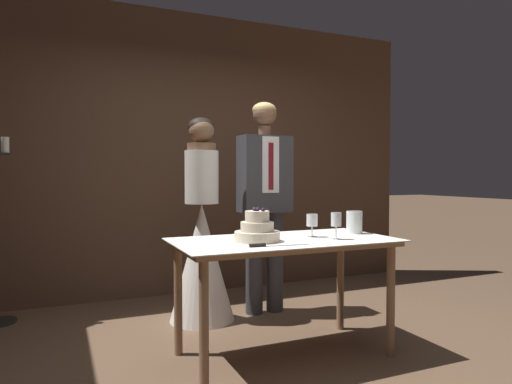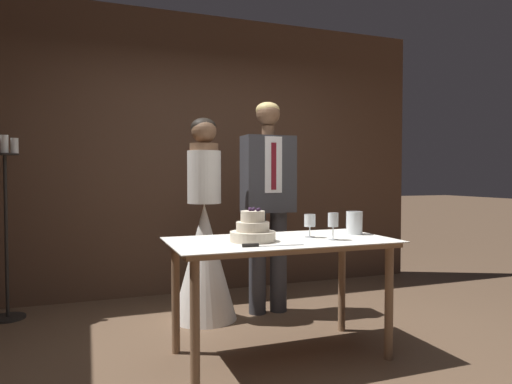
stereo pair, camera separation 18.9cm
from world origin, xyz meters
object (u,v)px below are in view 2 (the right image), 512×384
at_px(bride, 204,246).
at_px(groom, 268,194).
at_px(cake_table, 281,253).
at_px(tiered_cake, 253,230).
at_px(candle_stand, 6,224).
at_px(wine_glass_near, 310,222).
at_px(hurricane_candle, 354,223).
at_px(wine_glass_middle, 333,221).
at_px(cake_knife, 261,245).

distance_m(bride, groom, 0.71).
distance_m(cake_table, tiered_cake, 0.26).
distance_m(cake_table, candle_stand, 2.40).
bearing_deg(tiered_cake, wine_glass_near, 5.26).
xyz_separation_m(hurricane_candle, groom, (-0.32, 0.88, 0.18)).
bearing_deg(hurricane_candle, cake_table, -174.09).
bearing_deg(tiered_cake, wine_glass_middle, -13.45).
bearing_deg(wine_glass_middle, hurricane_candle, 35.19).
bearing_deg(wine_glass_middle, groom, 91.43).
bearing_deg(cake_knife, cake_table, 52.66).
height_order(cake_knife, candle_stand, candle_stand).
bearing_deg(cake_table, bride, 106.93).
xyz_separation_m(wine_glass_middle, candle_stand, (-2.16, 1.67, -0.11)).
bearing_deg(cake_table, hurricane_candle, 5.91).
distance_m(tiered_cake, wine_glass_middle, 0.54).
bearing_deg(bride, candle_stand, 159.46).
relative_size(tiered_cake, cake_knife, 0.77).
distance_m(cake_table, hurricane_candle, 0.63).
relative_size(cake_table, candle_stand, 0.95).
bearing_deg(cake_knife, candle_stand, 138.76).
bearing_deg(tiered_cake, groom, 62.95).
bearing_deg(cake_knife, wine_glass_middle, 16.52).
relative_size(hurricane_candle, candle_stand, 0.11).
distance_m(wine_glass_middle, bride, 1.28).
relative_size(cake_knife, candle_stand, 0.25).
bearing_deg(bride, wine_glass_middle, -61.07).
xyz_separation_m(wine_glass_near, groom, (0.06, 0.92, 0.15)).
relative_size(cake_knife, hurricane_candle, 2.32).
relative_size(bride, candle_stand, 1.09).
relative_size(wine_glass_middle, hurricane_candle, 1.09).
relative_size(wine_glass_near, bride, 0.09).
bearing_deg(cake_table, cake_knife, -133.69).
xyz_separation_m(wine_glass_middle, bride, (-0.60, 1.09, -0.29)).
height_order(cake_table, bride, bride).
bearing_deg(bride, hurricane_candle, -44.52).
bearing_deg(hurricane_candle, cake_knife, -160.03).
distance_m(tiered_cake, candle_stand, 2.26).
xyz_separation_m(cake_table, groom, (0.29, 0.94, 0.35)).
bearing_deg(tiered_cake, candle_stand, 136.71).
xyz_separation_m(cake_table, candle_stand, (-1.85, 1.53, 0.11)).
relative_size(wine_glass_near, wine_glass_middle, 0.89).
relative_size(tiered_cake, groom, 0.16).
distance_m(hurricane_candle, bride, 1.28).
relative_size(hurricane_candle, bride, 0.10).
xyz_separation_m(wine_glass_near, bride, (-0.51, 0.92, -0.27)).
height_order(tiered_cake, wine_glass_middle, tiered_cake).
height_order(wine_glass_middle, groom, groom).
height_order(cake_table, groom, groom).
relative_size(cake_table, wine_glass_near, 9.23).
distance_m(wine_glass_near, hurricane_candle, 0.39).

